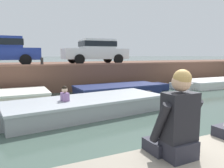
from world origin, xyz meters
The scene contains 9 objects.
ground_plane centered at (0.00, 4.77, 0.00)m, with size 400.00×400.00×0.00m, color #42564C.
far_quay_wall centered at (0.00, 12.53, 0.72)m, with size 60.00×6.00×1.45m, color brown.
far_wall_coping centered at (0.00, 9.65, 1.49)m, with size 60.00×0.24×0.08m, color brown.
boat_moored_central_navy centered at (2.84, 8.07, 0.23)m, with size 5.36×2.01×0.46m.
boat_moored_east_white centered at (9.37, 7.71, 0.23)m, with size 5.94×2.13×0.46m.
motorboat_passing centered at (-0.36, 4.86, 0.28)m, with size 6.60×2.59×1.04m.
car_centre_white centered at (2.56, 11.15, 2.30)m, with size 4.07×2.01×1.54m.
mooring_bollard_mid centered at (-0.94, 9.78, 1.69)m, with size 0.15×0.15×0.44m.
person_seated_left centered at (-0.80, -0.32, 1.30)m, with size 0.54×0.53×0.97m.
Camera 1 is at (-2.39, -2.09, 2.04)m, focal length 35.00 mm.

